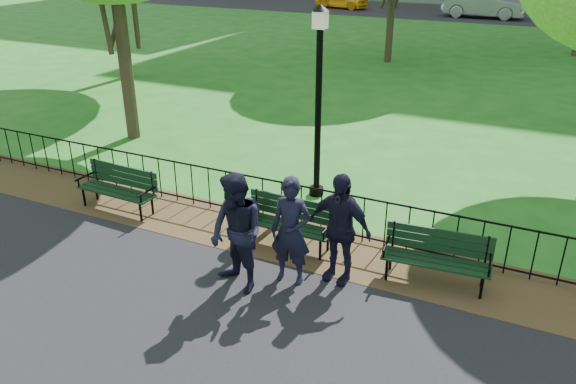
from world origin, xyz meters
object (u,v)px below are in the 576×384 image
at_px(park_bench_right_a, 437,252).
at_px(sedan_silver, 484,4).
at_px(park_bench_left_a, 119,184).
at_px(person_mid, 237,234).
at_px(person_right, 339,228).
at_px(lamppost, 318,97).
at_px(person_left, 291,231).
at_px(park_bench_main, 272,213).

xyz_separation_m(park_bench_right_a, sedan_silver, (-3.63, 31.78, 0.31)).
relative_size(park_bench_left_a, sedan_silver, 0.34).
bearing_deg(person_mid, person_right, 58.43).
xyz_separation_m(lamppost, sedan_silver, (-0.68, 29.58, -1.26)).
xyz_separation_m(person_left, sedan_silver, (-1.56, 32.75, -0.04)).
bearing_deg(park_bench_left_a, sedan_silver, 87.47).
relative_size(park_bench_main, park_bench_left_a, 1.00).
bearing_deg(person_right, park_bench_left_a, -176.73).
height_order(person_right, sedan_silver, person_right).
bearing_deg(lamppost, park_bench_main, -88.18).
xyz_separation_m(lamppost, person_right, (1.53, -2.80, -1.18)).
distance_m(person_left, sedan_silver, 32.78).
distance_m(person_left, person_right, 0.75).
bearing_deg(person_left, person_mid, -147.48).
bearing_deg(lamppost, person_right, -61.30).
bearing_deg(park_bench_main, park_bench_right_a, 1.25).
bearing_deg(lamppost, sedan_silver, 91.31).
bearing_deg(park_bench_main, person_left, -48.58).
bearing_deg(person_left, park_bench_left_a, 161.74).
bearing_deg(person_right, person_left, -141.08).
xyz_separation_m(park_bench_main, lamppost, (-0.07, 2.21, 1.52)).
bearing_deg(person_left, sedan_silver, 86.42).
height_order(park_bench_left_a, lamppost, lamppost).
bearing_deg(park_bench_main, person_right, -20.83).
xyz_separation_m(park_bench_right_a, person_mid, (-2.72, -1.49, 0.42)).
relative_size(park_bench_right_a, person_mid, 0.89).
relative_size(park_bench_main, person_mid, 0.90).
distance_m(park_bench_main, sedan_silver, 31.80).
relative_size(park_bench_right_a, person_right, 0.93).
bearing_deg(person_right, lamppost, 128.03).
xyz_separation_m(person_right, sedan_silver, (-2.21, 32.38, -0.07)).
relative_size(person_mid, sedan_silver, 0.37).
distance_m(person_right, sedan_silver, 32.45).
relative_size(park_bench_main, lamppost, 0.44).
height_order(park_bench_main, person_mid, person_mid).
bearing_deg(sedan_silver, park_bench_main, -178.32).
height_order(park_bench_left_a, park_bench_right_a, park_bench_left_a).
bearing_deg(sedan_silver, park_bench_right_a, -173.15).
bearing_deg(park_bench_main, lamppost, 92.96).
height_order(person_left, person_right, person_right).
distance_m(park_bench_main, person_right, 1.61).
height_order(person_mid, sedan_silver, person_mid).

